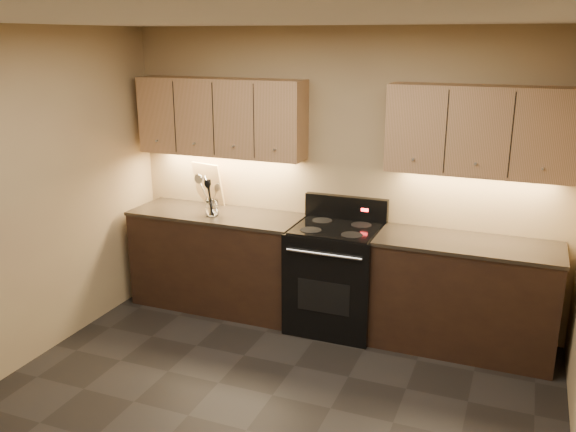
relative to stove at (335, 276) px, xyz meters
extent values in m
plane|color=black|center=(-0.08, -1.68, -0.48)|extent=(4.00, 4.00, 0.00)
plane|color=silver|center=(-0.08, -1.68, 2.12)|extent=(4.00, 4.00, 0.00)
cube|color=tan|center=(-0.08, 0.32, 0.82)|extent=(4.00, 0.04, 2.60)
cube|color=black|center=(-1.18, 0.02, -0.03)|extent=(1.60, 0.60, 0.90)
cube|color=#3A3024|center=(-1.18, 0.02, 0.44)|extent=(1.62, 0.62, 0.03)
cube|color=black|center=(1.10, 0.02, -0.03)|extent=(1.44, 0.60, 0.90)
cube|color=#3A3024|center=(1.10, 0.02, 0.44)|extent=(1.46, 0.62, 0.03)
cube|color=black|center=(0.00, -0.01, -0.02)|extent=(0.76, 0.65, 0.92)
cube|color=black|center=(0.00, -0.01, 0.45)|extent=(0.70, 0.60, 0.01)
cube|color=black|center=(0.00, 0.28, 0.55)|extent=(0.76, 0.07, 0.22)
cube|color=red|center=(0.18, 0.24, 0.56)|extent=(0.06, 0.00, 0.03)
cylinder|color=silver|center=(0.00, -0.35, 0.32)|extent=(0.65, 0.02, 0.02)
cube|color=black|center=(0.00, -0.33, -0.07)|extent=(0.46, 0.00, 0.28)
cylinder|color=black|center=(-0.18, -0.16, 0.45)|extent=(0.18, 0.18, 0.00)
cylinder|color=black|center=(0.18, -0.16, 0.45)|extent=(0.18, 0.18, 0.00)
cylinder|color=black|center=(-0.18, 0.14, 0.45)|extent=(0.18, 0.18, 0.00)
cylinder|color=black|center=(0.18, 0.14, 0.45)|extent=(0.18, 0.18, 0.00)
cube|color=tan|center=(-1.18, 0.17, 1.32)|extent=(1.60, 0.30, 0.70)
cube|color=tan|center=(1.10, 0.17, 1.32)|extent=(1.44, 0.30, 0.70)
cube|color=#B2B5BA|center=(-1.38, 0.31, 0.64)|extent=(0.08, 0.01, 0.12)
cylinder|color=white|center=(-1.18, -0.07, 0.53)|extent=(0.15, 0.15, 0.15)
cylinder|color=white|center=(-1.18, -0.07, 0.46)|extent=(0.12, 0.12, 0.02)
cube|color=tan|center=(-1.39, 0.27, 0.66)|extent=(0.35, 0.18, 0.41)
camera|label=1|loc=(1.46, -4.80, 2.03)|focal=38.00mm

